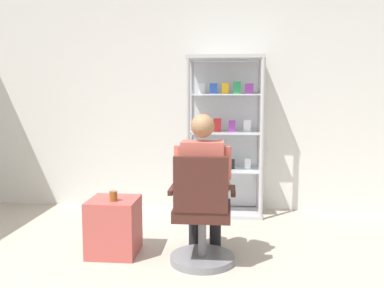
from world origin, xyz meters
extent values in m
cube|color=silver|center=(0.00, 3.00, 1.35)|extent=(6.00, 0.10, 2.70)
cylinder|color=#B7B7BC|center=(-0.02, 2.50, 0.95)|extent=(0.05, 0.05, 1.90)
cylinder|color=#B7B7BC|center=(0.82, 2.50, 0.95)|extent=(0.05, 0.05, 1.90)
cylinder|color=#B7B7BC|center=(-0.02, 2.90, 0.95)|extent=(0.05, 0.05, 1.90)
cylinder|color=#B7B7BC|center=(0.82, 2.90, 0.95)|extent=(0.05, 0.05, 1.90)
cube|color=#B7B7BC|center=(0.40, 2.70, 1.88)|extent=(0.90, 0.45, 0.04)
cube|color=#B7B7BC|center=(0.40, 2.70, 0.02)|extent=(0.90, 0.45, 0.04)
cube|color=silver|center=(0.40, 2.92, 0.95)|extent=(0.84, 0.02, 1.80)
cube|color=silver|center=(0.40, 2.70, 0.55)|extent=(0.82, 0.39, 0.02)
cube|color=black|center=(0.13, 2.67, 0.63)|extent=(0.07, 0.04, 0.14)
cube|color=#268C4C|center=(0.31, 2.65, 0.63)|extent=(0.09, 0.05, 0.14)
cube|color=black|center=(0.49, 2.72, 0.62)|extent=(0.07, 0.04, 0.12)
cube|color=silver|center=(0.68, 2.71, 0.62)|extent=(0.07, 0.04, 0.13)
cube|color=silver|center=(0.40, 2.70, 1.00)|extent=(0.82, 0.39, 0.02)
cube|color=#999919|center=(0.12, 2.74, 1.07)|extent=(0.08, 0.04, 0.13)
cube|color=red|center=(0.31, 2.72, 1.09)|extent=(0.09, 0.05, 0.16)
cube|color=purple|center=(0.49, 2.69, 1.08)|extent=(0.08, 0.04, 0.14)
cube|color=silver|center=(0.67, 2.74, 1.08)|extent=(0.09, 0.06, 0.14)
cube|color=silver|center=(0.40, 2.70, 1.45)|extent=(0.82, 0.39, 0.02)
cube|color=silver|center=(0.12, 2.73, 1.52)|extent=(0.08, 0.05, 0.13)
cube|color=#264CB2|center=(0.26, 2.65, 1.52)|extent=(0.09, 0.04, 0.12)
cube|color=gold|center=(0.40, 2.68, 1.52)|extent=(0.08, 0.05, 0.13)
cube|color=#268C4C|center=(0.54, 2.65, 1.53)|extent=(0.09, 0.04, 0.14)
cube|color=purple|center=(0.68, 2.66, 1.52)|extent=(0.09, 0.05, 0.12)
cylinder|color=slate|center=(0.24, 1.20, 0.03)|extent=(0.56, 0.56, 0.06)
cylinder|color=slate|center=(0.24, 1.20, 0.24)|extent=(0.07, 0.07, 0.41)
cube|color=#3F1E19|center=(0.24, 1.20, 0.46)|extent=(0.48, 0.48, 0.10)
cube|color=#3F1E19|center=(0.24, 0.99, 0.73)|extent=(0.44, 0.08, 0.45)
cube|color=#3F1E19|center=(0.50, 1.21, 0.64)|extent=(0.04, 0.30, 0.04)
cube|color=#3F1E19|center=(-0.02, 1.20, 0.64)|extent=(0.04, 0.30, 0.04)
cylinder|color=black|center=(0.33, 1.40, 0.56)|extent=(0.14, 0.40, 0.14)
cylinder|color=black|center=(0.33, 1.60, 0.28)|extent=(0.11, 0.11, 0.56)
cylinder|color=black|center=(0.13, 1.40, 0.56)|extent=(0.14, 0.40, 0.14)
cylinder|color=black|center=(0.13, 1.60, 0.28)|extent=(0.11, 0.11, 0.56)
cube|color=#BF594C|center=(0.24, 1.20, 0.81)|extent=(0.36, 0.22, 0.50)
sphere|color=#99704C|center=(0.24, 1.20, 1.19)|extent=(0.20, 0.20, 0.20)
cylinder|color=#BF594C|center=(0.44, 1.21, 0.88)|extent=(0.09, 0.09, 0.28)
cylinder|color=#99704C|center=(0.43, 1.39, 0.66)|extent=(0.08, 0.30, 0.08)
cylinder|color=#BF594C|center=(0.04, 1.20, 0.88)|extent=(0.09, 0.09, 0.28)
cylinder|color=#99704C|center=(0.03, 1.38, 0.66)|extent=(0.08, 0.30, 0.08)
cube|color=#B24C47|center=(-0.58, 1.33, 0.26)|extent=(0.44, 0.43, 0.51)
cylinder|color=brown|center=(-0.56, 1.26, 0.56)|extent=(0.07, 0.07, 0.09)
camera|label=1|loc=(0.47, -2.28, 1.45)|focal=39.03mm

